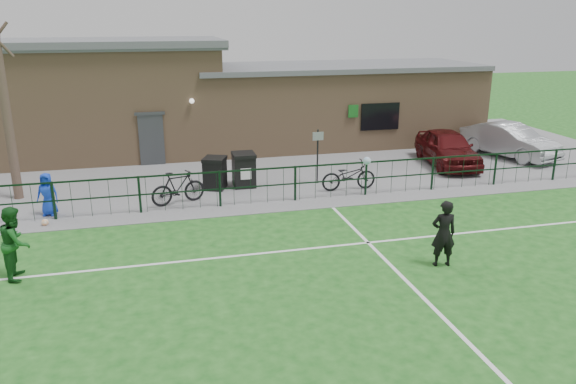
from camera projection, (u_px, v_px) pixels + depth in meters
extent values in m
plane|color=#195418|center=(349.00, 328.00, 11.11)|extent=(90.00, 90.00, 0.00)
cube|color=slate|center=(239.00, 162.00, 23.60)|extent=(34.00, 13.00, 0.02)
cube|color=white|center=(267.00, 205.00, 18.33)|extent=(28.00, 0.10, 0.01)
cube|color=white|center=(297.00, 250.00, 14.81)|extent=(28.00, 0.10, 0.01)
cube|color=white|center=(441.00, 315.00, 11.58)|extent=(0.10, 16.00, 0.01)
cube|color=black|center=(266.00, 186.00, 18.33)|extent=(28.00, 0.10, 1.20)
cylinder|color=#49362C|center=(6.00, 110.00, 18.06)|extent=(0.30, 0.30, 6.00)
cube|color=black|center=(215.00, 174.00, 19.85)|extent=(0.94, 0.99, 1.05)
cube|color=black|center=(244.00, 171.00, 20.13)|extent=(0.76, 0.86, 1.14)
cylinder|color=black|center=(317.00, 157.00, 20.36)|extent=(0.08, 0.08, 2.00)
imported|color=#490D0E|center=(447.00, 148.00, 22.93)|extent=(2.35, 4.47, 1.45)
imported|color=#A4A7AC|center=(509.00, 140.00, 24.31)|extent=(2.77, 4.61, 1.43)
imported|color=black|center=(178.00, 188.00, 18.24)|extent=(1.90, 1.07, 1.10)
imported|color=black|center=(349.00, 176.00, 19.71)|extent=(1.97, 0.69, 1.03)
imported|color=blue|center=(48.00, 194.00, 17.17)|extent=(0.73, 0.56, 1.34)
imported|color=black|center=(444.00, 233.00, 13.66)|extent=(0.66, 0.48, 1.69)
sphere|color=white|center=(367.00, 161.00, 15.64)|extent=(0.22, 0.22, 0.22)
imported|color=#18541D|center=(15.00, 242.00, 13.06)|extent=(0.67, 0.85, 1.74)
sphere|color=white|center=(45.00, 222.00, 16.49)|extent=(0.21, 0.21, 0.21)
cube|color=#A4805C|center=(227.00, 110.00, 25.85)|extent=(24.00, 5.00, 3.50)
cube|color=#A4805C|center=(79.00, 60.00, 23.69)|extent=(11.52, 5.00, 1.20)
cube|color=#595B61|center=(77.00, 43.00, 23.47)|extent=(12.02, 5.40, 0.28)
cube|color=#595B61|center=(337.00, 67.00, 26.52)|extent=(13.44, 5.30, 0.22)
cube|color=#383A3D|center=(152.00, 140.00, 22.90)|extent=(1.00, 0.08, 2.10)
cube|color=black|center=(380.00, 117.00, 25.06)|extent=(1.80, 0.08, 1.20)
cube|color=#19661E|center=(353.00, 111.00, 24.62)|extent=(0.45, 0.04, 0.55)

